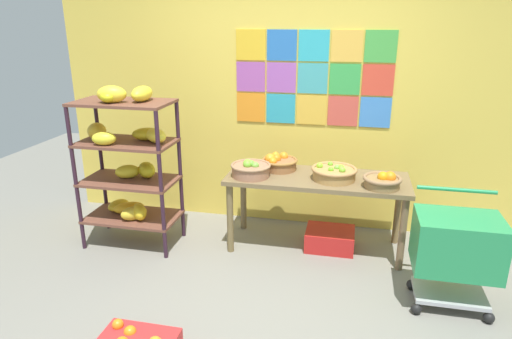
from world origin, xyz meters
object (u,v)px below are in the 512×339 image
object	(u,v)px
banana_shelf_unit	(129,157)
shopping_cart	(456,247)
fruit_basket_left	(279,163)
fruit_basket_right	(251,169)
produce_crate_under_table	(330,239)
fruit_basket_back_left	(383,181)
fruit_basket_back_right	(334,173)
display_table	(317,186)

from	to	relation	value
banana_shelf_unit	shopping_cart	bearing A→B (deg)	-8.93
banana_shelf_unit	fruit_basket_left	world-z (taller)	banana_shelf_unit
fruit_basket_right	shopping_cart	xyz separation A→B (m)	(1.65, -0.58, -0.28)
banana_shelf_unit	fruit_basket_right	bearing A→B (deg)	7.82
fruit_basket_right	produce_crate_under_table	distance (m)	1.00
fruit_basket_back_left	produce_crate_under_table	size ratio (longest dim) A/B	0.72
fruit_basket_right	fruit_basket_back_left	xyz separation A→B (m)	(1.15, -0.04, -0.01)
banana_shelf_unit	produce_crate_under_table	xyz separation A→B (m)	(1.83, 0.28, -0.77)
banana_shelf_unit	fruit_basket_back_left	xyz separation A→B (m)	(2.25, 0.11, -0.09)
fruit_basket_back_left	fruit_basket_right	bearing A→B (deg)	177.94
produce_crate_under_table	fruit_basket_right	bearing A→B (deg)	-169.96
fruit_basket_back_left	shopping_cart	xyz separation A→B (m)	(0.51, -0.54, -0.27)
produce_crate_under_table	shopping_cart	bearing A→B (deg)	-37.66
fruit_basket_back_left	produce_crate_under_table	world-z (taller)	fruit_basket_back_left
banana_shelf_unit	fruit_basket_back_right	size ratio (longest dim) A/B	3.77
fruit_basket_back_right	fruit_basket_back_left	xyz separation A→B (m)	(0.41, -0.12, -0.00)
fruit_basket_back_right	shopping_cart	bearing A→B (deg)	-35.78
fruit_basket_right	fruit_basket_back_right	bearing A→B (deg)	6.04
fruit_basket_back_left	produce_crate_under_table	xyz separation A→B (m)	(-0.42, 0.17, -0.67)
fruit_basket_back_right	fruit_basket_left	world-z (taller)	fruit_basket_left
fruit_basket_right	fruit_basket_back_left	world-z (taller)	fruit_basket_right
display_table	fruit_basket_right	xyz separation A→B (m)	(-0.59, -0.12, 0.16)
banana_shelf_unit	fruit_basket_right	size ratio (longest dim) A/B	4.18
produce_crate_under_table	display_table	bearing A→B (deg)	-175.54
fruit_basket_back_left	fruit_basket_left	bearing A→B (deg)	162.51
display_table	fruit_basket_right	bearing A→B (deg)	-168.63
fruit_basket_back_right	shopping_cart	size ratio (longest dim) A/B	0.47
fruit_basket_left	fruit_basket_right	bearing A→B (deg)	-129.92
display_table	shopping_cart	world-z (taller)	shopping_cart
display_table	fruit_basket_left	bearing A→B (deg)	160.14
fruit_basket_right	fruit_basket_back_left	size ratio (longest dim) A/B	1.13
display_table	fruit_basket_back_right	size ratio (longest dim) A/B	4.03
fruit_basket_back_left	shopping_cart	world-z (taller)	shopping_cart
fruit_basket_back_left	produce_crate_under_table	bearing A→B (deg)	157.80
fruit_basket_right	fruit_basket_back_left	bearing A→B (deg)	-2.06
fruit_basket_back_right	fruit_basket_right	xyz separation A→B (m)	(-0.73, -0.08, 0.01)
fruit_basket_back_right	fruit_basket_right	size ratio (longest dim) A/B	1.11
fruit_basket_back_right	fruit_basket_back_left	world-z (taller)	fruit_basket_back_left
banana_shelf_unit	produce_crate_under_table	size ratio (longest dim) A/B	3.39
fruit_basket_right	fruit_basket_left	world-z (taller)	fruit_basket_right
display_table	fruit_basket_back_left	bearing A→B (deg)	-15.88
fruit_basket_right	banana_shelf_unit	bearing A→B (deg)	-172.18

